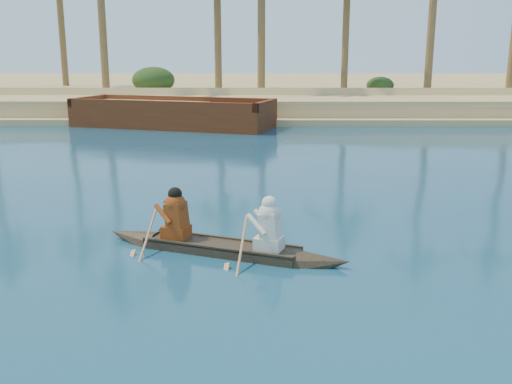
# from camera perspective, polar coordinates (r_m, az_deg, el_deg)

# --- Properties ---
(sandy_embankment) EXTENTS (150.00, 51.00, 1.50)m
(sandy_embankment) POSITION_cam_1_polar(r_m,az_deg,el_deg) (56.79, 7.80, 10.08)
(sandy_embankment) COLOR #CFBC74
(sandy_embankment) RESTS_ON ground
(shrub_cluster) EXTENTS (100.00, 6.00, 2.40)m
(shrub_cluster) POSITION_cam_1_polar(r_m,az_deg,el_deg) (41.56, 10.54, 9.67)
(shrub_cluster) COLOR #1F3413
(shrub_cluster) RESTS_ON ground
(canoe) EXTENTS (5.16, 2.52, 1.45)m
(canoe) POSITION_cam_1_polar(r_m,az_deg,el_deg) (11.45, -3.50, -4.74)
(canoe) COLOR #3C3021
(canoe) RESTS_ON ground
(barge_mid) EXTENTS (11.46, 6.70, 1.81)m
(barge_mid) POSITION_cam_1_polar(r_m,az_deg,el_deg) (31.87, -8.31, 7.60)
(barge_mid) COLOR #622715
(barge_mid) RESTS_ON ground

